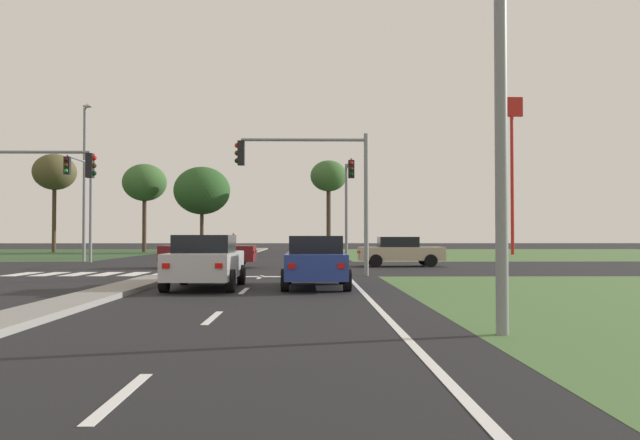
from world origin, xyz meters
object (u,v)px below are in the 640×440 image
at_px(street_lamp_third, 85,176).
at_px(treeline_near, 55,173).
at_px(car_maroon_near, 209,251).
at_px(traffic_signal_near_right, 317,177).
at_px(car_beige_fifth, 400,251).
at_px(pedestrian_at_median, 234,242).
at_px(car_blue_third, 316,261).
at_px(traffic_signal_far_left, 83,191).
at_px(car_silver_fourth, 206,261).
at_px(traffic_signal_far_right, 348,193).
at_px(fastfood_pole_sign, 512,141).
at_px(treeline_second, 145,183).
at_px(traffic_signal_near_left, 22,185).
at_px(street_lamp_near, 490,17).
at_px(treeline_fourth, 329,177).
at_px(treeline_third, 202,191).

xyz_separation_m(street_lamp_third, treeline_near, (-10.10, 20.92, 2.23)).
xyz_separation_m(car_maroon_near, traffic_signal_near_right, (5.23, -6.49, 3.07)).
bearing_deg(traffic_signal_near_right, treeline_near, 124.42).
bearing_deg(car_beige_fifth, traffic_signal_near_right, -29.24).
bearing_deg(pedestrian_at_median, car_blue_third, -94.19).
relative_size(car_maroon_near, traffic_signal_far_left, 0.75).
xyz_separation_m(car_silver_fourth, traffic_signal_far_right, (5.35, 17.23, 3.22)).
distance_m(car_maroon_near, traffic_signal_far_left, 10.20).
xyz_separation_m(traffic_signal_far_right, pedestrian_at_median, (-7.51, 8.54, -2.90)).
xyz_separation_m(car_blue_third, car_beige_fifth, (4.49, 13.31, -0.03)).
distance_m(pedestrian_at_median, fastfood_pole_sign, 24.91).
bearing_deg(treeline_second, car_silver_fourth, -73.35).
distance_m(car_blue_third, traffic_signal_far_right, 17.45).
height_order(car_maroon_near, traffic_signal_near_left, traffic_signal_near_left).
bearing_deg(car_silver_fourth, traffic_signal_near_right, 59.04).
bearing_deg(car_silver_fourth, street_lamp_near, -57.18).
xyz_separation_m(car_maroon_near, car_beige_fifth, (9.60, 1.31, -0.04)).
xyz_separation_m(street_lamp_near, treeline_fourth, (-0.98, 51.13, 2.12)).
bearing_deg(traffic_signal_far_right, car_maroon_near, -144.91).
distance_m(car_beige_fifth, traffic_signal_near_right, 9.46).
xyz_separation_m(traffic_signal_far_right, treeline_second, (-18.05, 25.24, 2.59)).
bearing_deg(treeline_third, car_blue_third, -75.84).
bearing_deg(pedestrian_at_median, street_lamp_third, -162.05).
distance_m(car_blue_third, traffic_signal_near_left, 12.90).
distance_m(traffic_signal_far_left, street_lamp_near, 31.14).
relative_size(traffic_signal_near_left, treeline_fourth, 0.58).
xyz_separation_m(car_silver_fourth, car_beige_fifth, (7.80, 13.51, -0.04)).
distance_m(pedestrian_at_median, treeline_third, 16.15).
bearing_deg(street_lamp_near, traffic_signal_near_right, 99.66).
xyz_separation_m(car_blue_third, treeline_second, (-16.01, 42.27, 5.83)).
bearing_deg(fastfood_pole_sign, treeline_fourth, 151.02).
bearing_deg(treeline_second, treeline_fourth, -2.00).
xyz_separation_m(treeline_near, treeline_third, (13.85, -0.44, -1.71)).
bearing_deg(street_lamp_third, treeline_second, 95.32).
height_order(fastfood_pole_sign, treeline_third, fastfood_pole_sign).
height_order(car_blue_third, treeline_second, treeline_second).
height_order(traffic_signal_near_right, fastfood_pole_sign, fastfood_pole_sign).
bearing_deg(pedestrian_at_median, treeline_third, 91.45).
height_order(car_silver_fourth, treeline_near, treeline_near).
distance_m(fastfood_pole_sign, treeline_third, 28.00).
height_order(traffic_signal_near_right, treeline_near, treeline_near).
bearing_deg(car_maroon_near, treeline_fourth, -12.92).
bearing_deg(traffic_signal_far_right, car_beige_fifth, -56.68).
xyz_separation_m(car_maroon_near, car_blue_third, (5.11, -12.00, -0.02)).
xyz_separation_m(car_beige_fifth, traffic_signal_far_left, (-17.64, 4.01, 3.37)).
height_order(traffic_signal_near_left, treeline_second, treeline_second).
height_order(pedestrian_at_median, treeline_third, treeline_third).
relative_size(traffic_signal_far_left, treeline_near, 0.66).
relative_size(pedestrian_at_median, treeline_third, 0.21).
relative_size(car_maroon_near, traffic_signal_near_left, 0.91).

